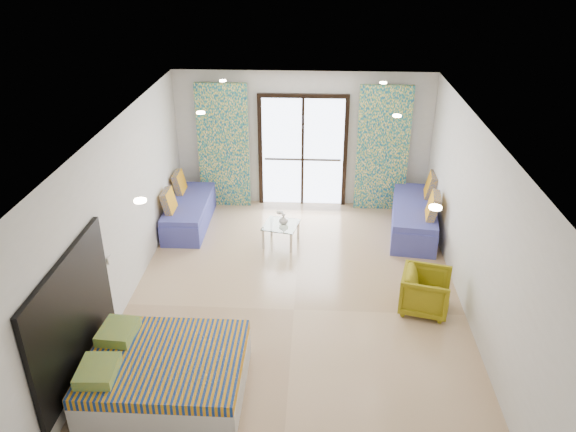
# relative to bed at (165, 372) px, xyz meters

# --- Properties ---
(floor) EXTENTS (5.00, 7.50, 0.01)m
(floor) POSITION_rel_bed_xyz_m (1.48, 1.71, -0.27)
(floor) COLOR #A28361
(floor) RESTS_ON ground
(ceiling) EXTENTS (5.00, 7.50, 0.01)m
(ceiling) POSITION_rel_bed_xyz_m (1.48, 1.71, 2.43)
(ceiling) COLOR silver
(ceiling) RESTS_ON ground
(wall_back) EXTENTS (5.00, 0.01, 2.70)m
(wall_back) POSITION_rel_bed_xyz_m (1.48, 5.46, 1.08)
(wall_back) COLOR silver
(wall_back) RESTS_ON ground
(wall_left) EXTENTS (0.01, 7.50, 2.70)m
(wall_left) POSITION_rel_bed_xyz_m (-1.02, 1.71, 1.08)
(wall_left) COLOR silver
(wall_left) RESTS_ON ground
(wall_right) EXTENTS (0.01, 7.50, 2.70)m
(wall_right) POSITION_rel_bed_xyz_m (3.98, 1.71, 1.08)
(wall_right) COLOR silver
(wall_right) RESTS_ON ground
(balcony_door) EXTENTS (1.76, 0.08, 2.28)m
(balcony_door) POSITION_rel_bed_xyz_m (1.48, 5.43, 0.99)
(balcony_door) COLOR black
(balcony_door) RESTS_ON floor
(balcony_rail) EXTENTS (1.52, 0.03, 0.04)m
(balcony_rail) POSITION_rel_bed_xyz_m (1.48, 5.44, 0.68)
(balcony_rail) COLOR #595451
(balcony_rail) RESTS_ON balcony_door
(curtain_left) EXTENTS (1.00, 0.10, 2.50)m
(curtain_left) POSITION_rel_bed_xyz_m (-0.07, 5.28, 0.98)
(curtain_left) COLOR silver
(curtain_left) RESTS_ON floor
(curtain_right) EXTENTS (1.00, 0.10, 2.50)m
(curtain_right) POSITION_rel_bed_xyz_m (3.03, 5.28, 0.98)
(curtain_right) COLOR silver
(curtain_right) RESTS_ON floor
(downlight_a) EXTENTS (0.12, 0.12, 0.02)m
(downlight_a) POSITION_rel_bed_xyz_m (0.08, -0.29, 2.40)
(downlight_a) COLOR #FFE0B2
(downlight_a) RESTS_ON ceiling
(downlight_b) EXTENTS (0.12, 0.12, 0.02)m
(downlight_b) POSITION_rel_bed_xyz_m (2.88, -0.29, 2.40)
(downlight_b) COLOR #FFE0B2
(downlight_b) RESTS_ON ceiling
(downlight_c) EXTENTS (0.12, 0.12, 0.02)m
(downlight_c) POSITION_rel_bed_xyz_m (0.08, 2.71, 2.40)
(downlight_c) COLOR #FFE0B2
(downlight_c) RESTS_ON ceiling
(downlight_d) EXTENTS (0.12, 0.12, 0.02)m
(downlight_d) POSITION_rel_bed_xyz_m (2.88, 2.71, 2.40)
(downlight_d) COLOR #FFE0B2
(downlight_d) RESTS_ON ceiling
(downlight_e) EXTENTS (0.12, 0.12, 0.02)m
(downlight_e) POSITION_rel_bed_xyz_m (0.08, 4.71, 2.40)
(downlight_e) COLOR #FFE0B2
(downlight_e) RESTS_ON ceiling
(downlight_f) EXTENTS (0.12, 0.12, 0.02)m
(downlight_f) POSITION_rel_bed_xyz_m (2.88, 4.71, 2.40)
(downlight_f) COLOR #FFE0B2
(downlight_f) RESTS_ON ceiling
(headboard) EXTENTS (0.06, 2.10, 1.50)m
(headboard) POSITION_rel_bed_xyz_m (-0.98, -0.00, 0.78)
(headboard) COLOR black
(headboard) RESTS_ON floor
(switch_plate) EXTENTS (0.02, 0.10, 0.10)m
(switch_plate) POSITION_rel_bed_xyz_m (-0.99, 1.25, 0.78)
(switch_plate) COLOR silver
(switch_plate) RESTS_ON wall_left
(bed) EXTENTS (1.85, 1.51, 0.64)m
(bed) POSITION_rel_bed_xyz_m (0.00, 0.00, 0.00)
(bed) COLOR silver
(bed) RESTS_ON floor
(daybed_left) EXTENTS (0.73, 1.83, 0.90)m
(daybed_left) POSITION_rel_bed_xyz_m (-0.64, 4.33, 0.01)
(daybed_left) COLOR #4448A2
(daybed_left) RESTS_ON floor
(daybed_right) EXTENTS (1.04, 2.09, 0.99)m
(daybed_right) POSITION_rel_bed_xyz_m (3.59, 4.30, 0.04)
(daybed_right) COLOR #4448A2
(daybed_right) RESTS_ON floor
(coffee_table) EXTENTS (0.69, 0.69, 0.67)m
(coffee_table) POSITION_rel_bed_xyz_m (1.15, 3.69, 0.07)
(coffee_table) COLOR silver
(coffee_table) RESTS_ON floor
(vase) EXTENTS (0.19, 0.19, 0.17)m
(vase) POSITION_rel_bed_xyz_m (1.20, 3.71, 0.20)
(vase) COLOR white
(vase) RESTS_ON coffee_table
(armchair) EXTENTS (0.78, 0.81, 0.70)m
(armchair) POSITION_rel_bed_xyz_m (3.39, 1.82, 0.08)
(armchair) COLOR olive
(armchair) RESTS_ON floor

